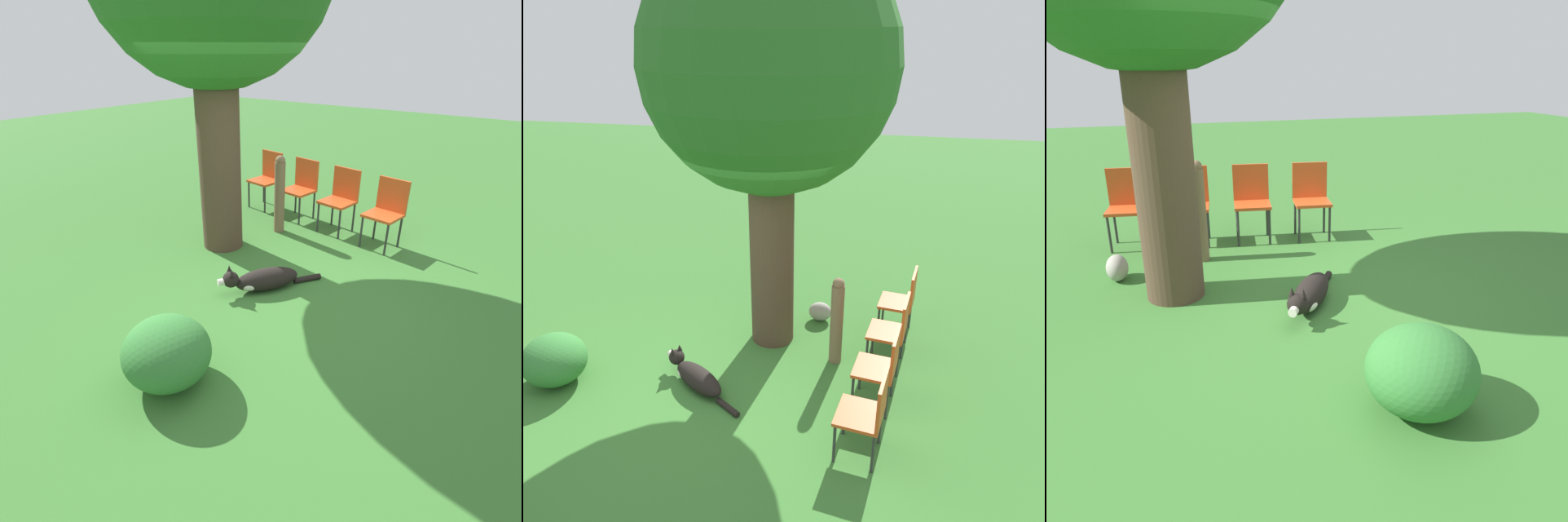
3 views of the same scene
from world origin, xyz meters
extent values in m
plane|color=#38702D|center=(0.00, 0.00, 0.00)|extent=(30.00, 30.00, 0.00)
cylinder|color=#4C3828|center=(0.45, 1.14, 1.31)|extent=(0.54, 0.54, 2.62)
ellipsoid|color=black|center=(-0.14, -0.04, 0.13)|extent=(0.77, 0.64, 0.25)
ellipsoid|color=silver|center=(-0.31, 0.08, 0.11)|extent=(0.34, 0.34, 0.15)
sphere|color=black|center=(-0.49, 0.20, 0.20)|extent=(0.25, 0.25, 0.18)
cylinder|color=silver|center=(-0.58, 0.26, 0.19)|extent=(0.11, 0.11, 0.08)
cone|color=black|center=(-0.52, 0.16, 0.31)|extent=(0.06, 0.06, 0.08)
cone|color=black|center=(-0.46, 0.24, 0.31)|extent=(0.06, 0.06, 0.08)
cylinder|color=black|center=(0.29, -0.32, 0.03)|extent=(0.32, 0.24, 0.07)
cylinder|color=brown|center=(1.31, 0.79, 0.52)|extent=(0.15, 0.15, 1.04)
sphere|color=brown|center=(1.31, 0.79, 1.06)|extent=(0.14, 0.14, 0.14)
cube|color=#D14C1E|center=(1.68, -0.63, 0.46)|extent=(0.48, 0.50, 0.04)
cube|color=#D14C1E|center=(1.87, -0.66, 0.70)|extent=(0.09, 0.44, 0.45)
cylinder|color=#2D2D2D|center=(1.48, -0.80, 0.22)|extent=(0.03, 0.03, 0.44)
cylinder|color=#2D2D2D|center=(1.53, -0.42, 0.22)|extent=(0.03, 0.03, 0.44)
cylinder|color=#2D2D2D|center=(1.83, -0.85, 0.22)|extent=(0.03, 0.03, 0.44)
cylinder|color=#2D2D2D|center=(1.89, -0.47, 0.22)|extent=(0.03, 0.03, 0.44)
cube|color=#D14C1E|center=(1.79, 0.10, 0.46)|extent=(0.48, 0.50, 0.04)
cube|color=#D14C1E|center=(1.98, 0.07, 0.70)|extent=(0.09, 0.44, 0.45)
cylinder|color=#2D2D2D|center=(1.58, -0.06, 0.22)|extent=(0.03, 0.03, 0.44)
cylinder|color=#2D2D2D|center=(1.64, 0.32, 0.22)|extent=(0.03, 0.03, 0.44)
cylinder|color=#2D2D2D|center=(1.94, -0.11, 0.22)|extent=(0.03, 0.03, 0.44)
cylinder|color=#2D2D2D|center=(1.99, 0.26, 0.22)|extent=(0.03, 0.03, 0.44)
cube|color=#D14C1E|center=(1.90, 0.84, 0.46)|extent=(0.48, 0.50, 0.04)
cube|color=#D14C1E|center=(2.09, 0.81, 0.70)|extent=(0.09, 0.44, 0.45)
cylinder|color=#2D2D2D|center=(1.69, 0.67, 0.22)|extent=(0.03, 0.03, 0.44)
cylinder|color=#2D2D2D|center=(1.75, 1.05, 0.22)|extent=(0.03, 0.03, 0.44)
cylinder|color=#2D2D2D|center=(2.05, 0.62, 0.22)|extent=(0.03, 0.03, 0.44)
cylinder|color=#2D2D2D|center=(2.10, 1.00, 0.22)|extent=(0.03, 0.03, 0.44)
cube|color=#D14C1E|center=(2.00, 1.57, 0.46)|extent=(0.48, 0.50, 0.04)
cube|color=#D14C1E|center=(2.20, 1.54, 0.70)|extent=(0.09, 0.44, 0.45)
cylinder|color=#2D2D2D|center=(1.80, 1.41, 0.22)|extent=(0.03, 0.03, 0.44)
cylinder|color=#2D2D2D|center=(1.85, 1.78, 0.22)|extent=(0.03, 0.03, 0.44)
cylinder|color=#2D2D2D|center=(2.15, 1.36, 0.22)|extent=(0.03, 0.03, 0.44)
cylinder|color=#2D2D2D|center=(2.21, 1.73, 0.22)|extent=(0.03, 0.03, 0.44)
ellipsoid|color=gray|center=(1.00, 1.69, 0.13)|extent=(0.31, 0.22, 0.27)
ellipsoid|color=#337533|center=(-1.78, -0.23, 0.29)|extent=(0.72, 0.72, 0.58)
camera|label=1|loc=(-3.37, -2.36, 2.47)|focal=28.00mm
camera|label=2|loc=(1.74, -4.36, 3.75)|focal=35.00mm
camera|label=3|loc=(-4.17, 1.27, 2.11)|focal=35.00mm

